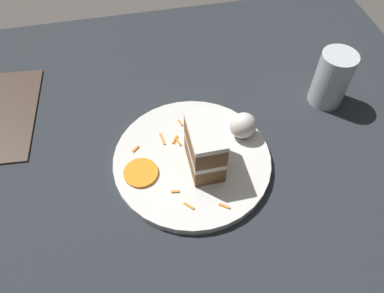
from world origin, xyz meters
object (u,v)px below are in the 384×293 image
Objects in this scene: orange_garnish at (141,173)px; cake_slice at (205,148)px; plate at (192,160)px; drinking_glass at (331,82)px; cream_dollop at (243,126)px.

cake_slice is at bearing -1.33° from orange_garnish.
drinking_glass is (0.31, 0.10, 0.04)m from plate.
cream_dollop is (0.11, 0.03, 0.03)m from plate.
cake_slice is at bearing -148.91° from cream_dollop.
drinking_glass is at bearing -157.92° from cake_slice.
orange_garnish reaches higher than plate.
drinking_glass is (0.41, 0.12, 0.03)m from orange_garnish.
cake_slice is 0.32m from drinking_glass.
drinking_glass reaches higher than plate.
plate is 4.70× the size of orange_garnish.
cake_slice is 1.57× the size of orange_garnish.
drinking_glass is at bearing 18.38° from plate.
plate is at bearing -162.06° from cream_dollop.
plate is 5.47× the size of cream_dollop.
cream_dollop is (0.09, 0.05, -0.02)m from cake_slice.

